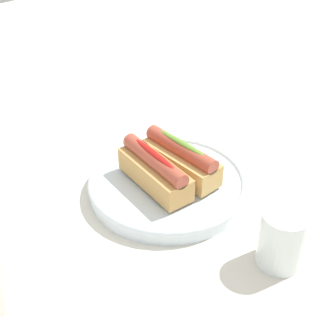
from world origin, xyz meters
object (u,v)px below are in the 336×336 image
object	(u,v)px
hotdog_back	(155,170)
water_glass	(282,241)
hotdog_front	(181,159)
serving_bowl	(168,184)

from	to	relation	value
hotdog_back	water_glass	distance (m)	0.24
hotdog_front	hotdog_back	xyz separation A→B (m)	(0.00, 0.05, 0.00)
serving_bowl	water_glass	distance (m)	0.23
serving_bowl	hotdog_front	world-z (taller)	hotdog_front
hotdog_front	water_glass	world-z (taller)	hotdog_front
hotdog_front	water_glass	size ratio (longest dim) A/B	1.67
serving_bowl	hotdog_front	distance (m)	0.05
serving_bowl	hotdog_front	size ratio (longest dim) A/B	1.83
serving_bowl	hotdog_back	distance (m)	0.05
water_glass	serving_bowl	bearing A→B (deg)	2.20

